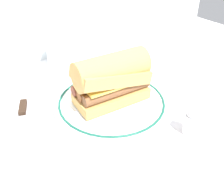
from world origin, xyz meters
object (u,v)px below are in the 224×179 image
object	(u,v)px
drinking_glass	(58,54)
salt_shaker	(192,121)
butter_knife	(22,116)
sausage_sandwich	(112,78)
plate	(112,102)

from	to	relation	value
drinking_glass	salt_shaker	xyz separation A→B (m)	(0.09, -0.45, -0.01)
butter_knife	salt_shaker	bearing A→B (deg)	-43.61
sausage_sandwich	drinking_glass	bearing A→B (deg)	98.22
drinking_glass	butter_knife	xyz separation A→B (m)	(-0.19, -0.18, -0.04)
drinking_glass	sausage_sandwich	bearing A→B (deg)	-87.00
plate	butter_knife	xyz separation A→B (m)	(-0.20, 0.08, -0.00)
sausage_sandwich	drinking_glass	xyz separation A→B (m)	(-0.01, 0.26, -0.04)
salt_shaker	drinking_glass	bearing A→B (deg)	101.29
sausage_sandwich	butter_knife	distance (m)	0.23
sausage_sandwich	butter_knife	size ratio (longest dim) A/B	1.30
butter_knife	sausage_sandwich	bearing A→B (deg)	-21.91
salt_shaker	butter_knife	xyz separation A→B (m)	(-0.28, 0.26, -0.03)
plate	butter_knife	size ratio (longest dim) A/B	2.00
plate	drinking_glass	xyz separation A→B (m)	(-0.01, 0.26, 0.03)
salt_shaker	butter_knife	distance (m)	0.38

